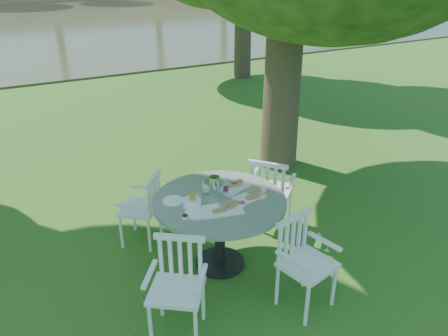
% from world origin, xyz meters
% --- Properties ---
extents(ground, '(140.00, 140.00, 0.00)m').
position_xyz_m(ground, '(0.00, 0.00, 0.00)').
color(ground, '#18410D').
rests_on(ground, ground).
extents(table, '(1.44, 1.44, 0.85)m').
position_xyz_m(table, '(-0.42, -0.47, 0.69)').
color(table, black).
rests_on(table, ground).
extents(chair_ne, '(0.67, 0.68, 0.98)m').
position_xyz_m(chair_ne, '(0.49, -0.09, 0.58)').
color(chair_ne, white).
rests_on(chair_ne, ground).
extents(chair_nw, '(0.62, 0.62, 0.90)m').
position_xyz_m(chair_nw, '(-0.98, 0.35, 0.53)').
color(chair_nw, white).
rests_on(chair_nw, ground).
extents(chair_sw, '(0.64, 0.64, 0.94)m').
position_xyz_m(chair_sw, '(-1.18, -1.10, 0.55)').
color(chair_sw, white).
rests_on(chair_sw, ground).
extents(chair_se, '(0.57, 0.54, 0.95)m').
position_xyz_m(chair_se, '(0.01, -1.36, 0.56)').
color(chair_se, white).
rests_on(chair_se, ground).
extents(tableware, '(1.12, 0.76, 0.23)m').
position_xyz_m(tableware, '(-0.47, -0.41, 0.90)').
color(tableware, white).
rests_on(tableware, table).
extents(river, '(100.00, 28.00, 0.12)m').
position_xyz_m(river, '(0.00, 23.00, 0.00)').
color(river, '#393A22').
rests_on(river, ground).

